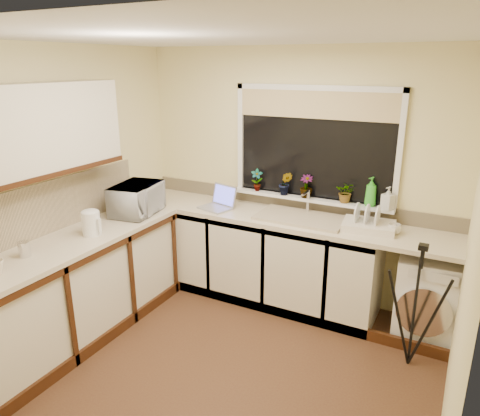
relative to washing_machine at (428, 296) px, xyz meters
name	(u,v)px	position (x,y,z in m)	size (l,w,h in m)	color
floor	(219,367)	(-1.37, -1.25, -0.37)	(3.20, 3.20, 0.00)	brown
ceiling	(214,36)	(-1.37, -1.25, 2.08)	(3.20, 3.20, 0.00)	white
wall_back	(294,176)	(-1.37, 0.25, 0.85)	(3.20, 3.20, 0.00)	beige
wall_front	(38,327)	(-1.37, -2.75, 0.85)	(3.20, 3.20, 0.00)	beige
wall_left	(57,192)	(-2.97, -1.25, 0.85)	(3.00, 3.00, 0.00)	beige
wall_right	(468,267)	(0.23, -1.25, 0.85)	(3.00, 3.00, 0.00)	beige
base_cabinet_back	(250,255)	(-1.69, -0.05, 0.06)	(2.55, 0.60, 0.86)	silver
base_cabinet_left	(65,298)	(-2.67, -1.55, 0.06)	(0.54, 2.40, 0.86)	silver
worktop_back	(281,218)	(-1.37, -0.05, 0.51)	(3.20, 0.60, 0.04)	beige
worktop_left	(59,248)	(-2.67, -1.55, 0.51)	(0.60, 2.40, 0.04)	beige
upper_cabinet	(12,134)	(-2.81, -1.70, 1.43)	(0.28, 1.90, 0.70)	silver
splashback_left	(30,213)	(-2.95, -1.55, 0.75)	(0.02, 2.40, 0.45)	beige
splashback_back	(292,201)	(-1.37, 0.24, 0.60)	(3.20, 0.02, 0.14)	beige
window_glass	(314,145)	(-1.17, 0.24, 1.18)	(1.50, 0.02, 1.00)	black
window_blind	(316,105)	(-1.17, 0.21, 1.55)	(1.50, 0.02, 0.25)	tan
windowsill	(310,199)	(-1.17, 0.18, 0.66)	(1.60, 0.14, 0.03)	white
sink	(301,218)	(-1.17, -0.05, 0.54)	(0.82, 0.46, 0.03)	tan
faucet	(308,202)	(-1.17, 0.13, 0.65)	(0.03, 0.03, 0.24)	silver
washing_machine	(428,296)	(0.00, 0.00, 0.00)	(0.52, 0.51, 0.74)	white
laptop	(219,202)	(-2.02, -0.10, 0.59)	(0.36, 0.35, 0.22)	#A3A2AA
kettle	(91,224)	(-2.60, -1.25, 0.63)	(0.15, 0.15, 0.20)	white
dish_rack	(369,226)	(-0.54, -0.04, 0.56)	(0.44, 0.33, 0.07)	silver
tripod	(415,307)	(-0.05, -0.51, 0.14)	(0.49, 0.49, 1.03)	black
steel_jar	(24,249)	(-2.71, -1.82, 0.59)	(0.09, 0.09, 0.12)	silver
microwave	(137,199)	(-2.63, -0.62, 0.67)	(0.52, 0.35, 0.29)	white
plant_a	(257,180)	(-1.72, 0.16, 0.79)	(0.12, 0.08, 0.22)	#999999
plant_b	(285,184)	(-1.41, 0.15, 0.80)	(0.13, 0.10, 0.23)	#999999
plant_c	(306,186)	(-1.20, 0.17, 0.79)	(0.12, 0.12, 0.22)	#999999
plant_d	(346,192)	(-0.82, 0.18, 0.78)	(0.18, 0.15, 0.20)	#999999
soap_bottle_green	(371,192)	(-0.59, 0.18, 0.81)	(0.10, 0.10, 0.27)	green
soap_bottle_clear	(388,198)	(-0.44, 0.15, 0.78)	(0.09, 0.09, 0.20)	#999999
cup_back	(394,229)	(-0.33, -0.04, 0.57)	(0.11, 0.11, 0.09)	beige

